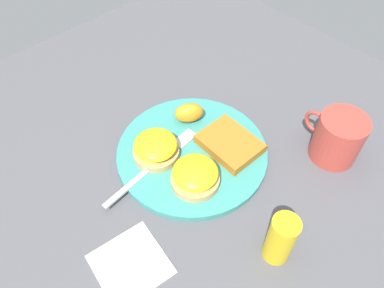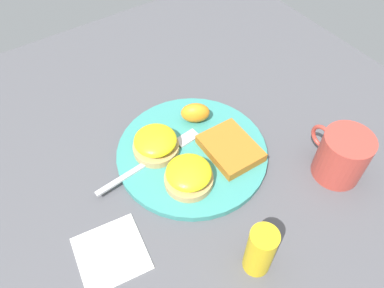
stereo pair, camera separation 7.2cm
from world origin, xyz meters
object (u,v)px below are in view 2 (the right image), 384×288
object	(u,v)px
fork	(156,157)
hashbrown_patty	(230,148)
sandwich_benedict_right	(189,175)
sandwich_benedict_left	(156,143)
orange_wedge	(195,113)
condiment_bottle	(260,251)
cup	(342,156)

from	to	relation	value
fork	hashbrown_patty	bearing A→B (deg)	-117.63
hashbrown_patty	sandwich_benedict_right	bearing A→B (deg)	97.66
hashbrown_patty	fork	distance (m)	0.15
sandwich_benedict_left	orange_wedge	distance (m)	0.11
orange_wedge	sandwich_benedict_left	bearing A→B (deg)	102.51
fork	condiment_bottle	world-z (taller)	condiment_bottle
orange_wedge	fork	distance (m)	0.13
hashbrown_patty	fork	xyz separation A→B (m)	(0.07, 0.13, -0.01)
sandwich_benedict_left	condiment_bottle	bearing A→B (deg)	-176.59
orange_wedge	cup	xyz separation A→B (m)	(-0.25, -0.15, 0.01)
sandwich_benedict_right	fork	world-z (taller)	sandwich_benedict_right
hashbrown_patty	cup	xyz separation A→B (m)	(-0.14, -0.14, 0.03)
sandwich_benedict_right	condiment_bottle	distance (m)	0.19
cup	hashbrown_patty	bearing A→B (deg)	44.88
sandwich_benedict_right	cup	bearing A→B (deg)	-117.33
orange_wedge	cup	size ratio (longest dim) A/B	0.49
hashbrown_patty	cup	distance (m)	0.21
fork	cup	distance (m)	0.35
sandwich_benedict_left	sandwich_benedict_right	size ratio (longest dim) A/B	1.00
sandwich_benedict_left	orange_wedge	bearing A→B (deg)	-77.49
cup	condiment_bottle	world-z (taller)	condiment_bottle
fork	cup	world-z (taller)	cup
cup	sandwich_benedict_right	bearing A→B (deg)	62.67
sandwich_benedict_left	cup	world-z (taller)	cup
hashbrown_patty	orange_wedge	world-z (taller)	orange_wedge
orange_wedge	cup	bearing A→B (deg)	-148.85
sandwich_benedict_right	sandwich_benedict_left	bearing A→B (deg)	6.37
sandwich_benedict_right	condiment_bottle	size ratio (longest dim) A/B	0.87
hashbrown_patty	condiment_bottle	distance (m)	0.23
fork	condiment_bottle	bearing A→B (deg)	-174.23
condiment_bottle	fork	bearing A→B (deg)	5.77
sandwich_benedict_right	fork	size ratio (longest dim) A/B	0.38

